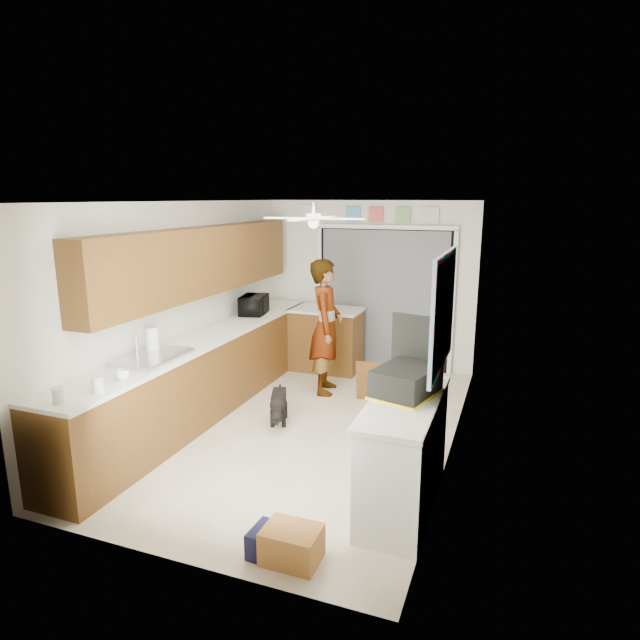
% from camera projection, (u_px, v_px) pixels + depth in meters
% --- Properties ---
extents(floor, '(5.00, 5.00, 0.00)m').
position_uv_depth(floor, '(308.00, 425.00, 6.10)').
color(floor, beige).
rests_on(floor, ground).
extents(ceiling, '(5.00, 5.00, 0.00)m').
position_uv_depth(ceiling, '(306.00, 202.00, 5.54)').
color(ceiling, white).
rests_on(ceiling, ground).
extents(wall_back, '(3.20, 0.00, 3.20)m').
position_uv_depth(wall_back, '(369.00, 285.00, 8.10)').
color(wall_back, silver).
rests_on(wall_back, ground).
extents(wall_front, '(3.20, 0.00, 3.20)m').
position_uv_depth(wall_front, '(167.00, 397.00, 3.54)').
color(wall_front, silver).
rests_on(wall_front, ground).
extents(wall_left, '(0.00, 5.00, 5.00)m').
position_uv_depth(wall_left, '(183.00, 308.00, 6.37)').
color(wall_left, silver).
rests_on(wall_left, ground).
extents(wall_right, '(0.00, 5.00, 5.00)m').
position_uv_depth(wall_right, '(457.00, 331.00, 5.28)').
color(wall_right, silver).
rests_on(wall_right, ground).
extents(left_base_cabinets, '(0.60, 4.80, 0.90)m').
position_uv_depth(left_base_cabinets, '(208.00, 375.00, 6.45)').
color(left_base_cabinets, brown).
rests_on(left_base_cabinets, floor).
extents(left_countertop, '(0.62, 4.80, 0.04)m').
position_uv_depth(left_countertop, '(207.00, 337.00, 6.34)').
color(left_countertop, white).
rests_on(left_countertop, left_base_cabinets).
extents(upper_cabinets, '(0.32, 4.00, 0.80)m').
position_uv_depth(upper_cabinets, '(201.00, 261.00, 6.37)').
color(upper_cabinets, brown).
rests_on(upper_cabinets, wall_left).
extents(sink_basin, '(0.50, 0.76, 0.06)m').
position_uv_depth(sink_basin, '(153.00, 358.00, 5.42)').
color(sink_basin, silver).
rests_on(sink_basin, left_countertop).
extents(faucet, '(0.03, 0.03, 0.22)m').
position_uv_depth(faucet, '(137.00, 347.00, 5.46)').
color(faucet, silver).
rests_on(faucet, left_countertop).
extents(peninsula_base, '(1.00, 0.60, 0.90)m').
position_uv_depth(peninsula_base, '(326.00, 340.00, 8.00)').
color(peninsula_base, brown).
rests_on(peninsula_base, floor).
extents(peninsula_top, '(1.04, 0.64, 0.04)m').
position_uv_depth(peninsula_top, '(326.00, 310.00, 7.89)').
color(peninsula_top, white).
rests_on(peninsula_top, peninsula_base).
extents(back_opening_recess, '(2.00, 0.06, 2.10)m').
position_uv_depth(back_opening_recess, '(384.00, 299.00, 8.04)').
color(back_opening_recess, black).
rests_on(back_opening_recess, wall_back).
extents(curtain_panel, '(1.90, 0.03, 2.05)m').
position_uv_depth(curtain_panel, '(383.00, 299.00, 8.00)').
color(curtain_panel, slate).
rests_on(curtain_panel, wall_back).
extents(door_trim_left, '(0.06, 0.04, 2.10)m').
position_uv_depth(door_trim_left, '(320.00, 295.00, 8.36)').
color(door_trim_left, white).
rests_on(door_trim_left, wall_back).
extents(door_trim_right, '(0.06, 0.04, 2.10)m').
position_uv_depth(door_trim_right, '(453.00, 304.00, 7.66)').
color(door_trim_right, white).
rests_on(door_trim_right, wall_back).
extents(door_trim_head, '(2.10, 0.04, 0.06)m').
position_uv_depth(door_trim_head, '(385.00, 227.00, 7.77)').
color(door_trim_head, white).
rests_on(door_trim_head, wall_back).
extents(header_frame_1, '(0.22, 0.02, 0.22)m').
position_uv_depth(header_frame_1, '(353.00, 214.00, 7.93)').
color(header_frame_1, '#519BD8').
rests_on(header_frame_1, wall_back).
extents(header_frame_2, '(0.22, 0.02, 0.22)m').
position_uv_depth(header_frame_2, '(376.00, 214.00, 7.81)').
color(header_frame_2, '#CF594D').
rests_on(header_frame_2, wall_back).
extents(header_frame_3, '(0.22, 0.02, 0.22)m').
position_uv_depth(header_frame_3, '(403.00, 215.00, 7.67)').
color(header_frame_3, '#73A75F').
rests_on(header_frame_3, wall_back).
extents(header_frame_4, '(0.22, 0.02, 0.22)m').
position_uv_depth(header_frame_4, '(431.00, 215.00, 7.53)').
color(header_frame_4, beige).
rests_on(header_frame_4, wall_back).
extents(route66_sign, '(0.22, 0.02, 0.26)m').
position_uv_depth(route66_sign, '(309.00, 213.00, 8.17)').
color(route66_sign, silver).
rests_on(route66_sign, wall_back).
extents(right_counter_base, '(0.50, 1.40, 0.90)m').
position_uv_depth(right_counter_base, '(404.00, 455.00, 4.45)').
color(right_counter_base, white).
rests_on(right_counter_base, floor).
extents(right_counter_top, '(0.54, 1.44, 0.04)m').
position_uv_depth(right_counter_top, '(405.00, 402.00, 4.34)').
color(right_counter_top, white).
rests_on(right_counter_top, right_counter_base).
extents(abstract_painting, '(0.03, 1.15, 0.95)m').
position_uv_depth(abstract_painting, '(443.00, 312.00, 4.28)').
color(abstract_painting, '#EE5793').
rests_on(abstract_painting, wall_right).
extents(ceiling_fan, '(1.14, 1.14, 0.24)m').
position_uv_depth(ceiling_fan, '(314.00, 218.00, 5.76)').
color(ceiling_fan, white).
rests_on(ceiling_fan, ceiling).
extents(microwave, '(0.42, 0.54, 0.27)m').
position_uv_depth(microwave, '(254.00, 305.00, 7.47)').
color(microwave, black).
rests_on(microwave, left_countertop).
extents(cup, '(0.13, 0.13, 0.10)m').
position_uv_depth(cup, '(122.00, 375.00, 4.80)').
color(cup, white).
rests_on(cup, left_countertop).
extents(jar_a, '(0.12, 0.12, 0.13)m').
position_uv_depth(jar_a, '(98.00, 385.00, 4.48)').
color(jar_a, silver).
rests_on(jar_a, left_countertop).
extents(jar_b, '(0.11, 0.11, 0.13)m').
position_uv_depth(jar_b, '(58.00, 395.00, 4.25)').
color(jar_b, silver).
rests_on(jar_b, left_countertop).
extents(paper_towel_roll, '(0.17, 0.17, 0.28)m').
position_uv_depth(paper_towel_roll, '(152.00, 340.00, 5.60)').
color(paper_towel_roll, white).
rests_on(paper_towel_roll, left_countertop).
extents(suitcase, '(0.55, 0.65, 0.24)m').
position_uv_depth(suitcase, '(406.00, 381.00, 4.42)').
color(suitcase, black).
rests_on(suitcase, right_counter_top).
extents(suitcase_rim, '(0.58, 0.68, 0.02)m').
position_uv_depth(suitcase_rim, '(406.00, 393.00, 4.45)').
color(suitcase_rim, yellow).
rests_on(suitcase_rim, suitcase).
extents(suitcase_lid, '(0.41, 0.14, 0.50)m').
position_uv_depth(suitcase_lid, '(414.00, 343.00, 4.63)').
color(suitcase_lid, black).
rests_on(suitcase_lid, suitcase).
extents(cardboard_box, '(0.41, 0.30, 0.25)m').
position_uv_depth(cardboard_box, '(292.00, 545.00, 3.81)').
color(cardboard_box, '#BC7D3B').
rests_on(cardboard_box, floor).
extents(navy_crate, '(0.34, 0.29, 0.20)m').
position_uv_depth(navy_crate, '(273.00, 543.00, 3.86)').
color(navy_crate, '#151535').
rests_on(navy_crate, floor).
extents(cabinet_door_panel, '(0.37, 0.18, 0.54)m').
position_uv_depth(cabinet_door_panel, '(370.00, 381.00, 6.76)').
color(cabinet_door_panel, brown).
rests_on(cabinet_door_panel, floor).
extents(man, '(0.56, 0.73, 1.78)m').
position_uv_depth(man, '(326.00, 327.00, 6.98)').
color(man, white).
rests_on(man, floor).
extents(dog, '(0.39, 0.57, 0.41)m').
position_uv_depth(dog, '(279.00, 405.00, 6.14)').
color(dog, black).
rests_on(dog, floor).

